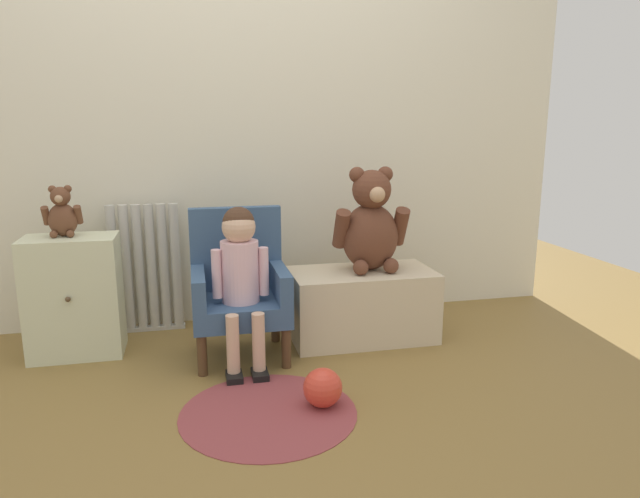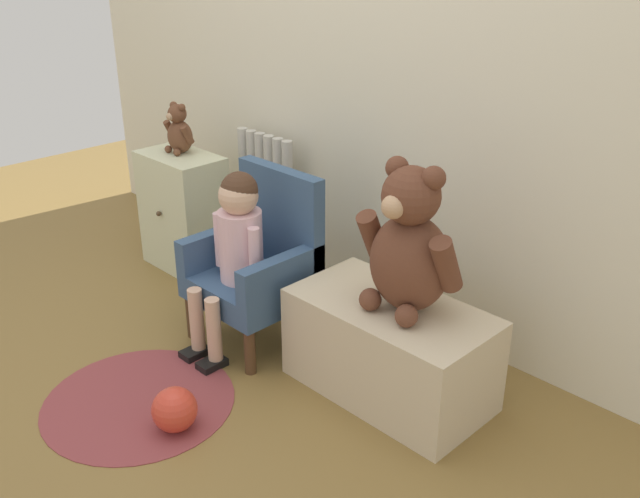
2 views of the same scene
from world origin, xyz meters
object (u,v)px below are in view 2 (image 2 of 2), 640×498
(small_teddy_bear, at_px, (179,131))
(toy_ball, at_px, (175,410))
(child_figure, at_px, (236,238))
(floor_rug, at_px, (139,401))
(small_dresser, at_px, (184,212))
(child_armchair, at_px, (260,262))
(radiator, at_px, (266,204))
(low_bench, at_px, (390,349))
(large_teddy_bear, at_px, (409,247))

(small_teddy_bear, xyz_separation_m, toy_ball, (1.04, -0.79, -0.60))
(child_figure, xyz_separation_m, floor_rug, (0.05, -0.50, -0.46))
(child_figure, relative_size, toy_ball, 4.69)
(small_dresser, distance_m, child_figure, 0.83)
(small_dresser, distance_m, small_teddy_bear, 0.39)
(small_dresser, distance_m, child_armchair, 0.78)
(radiator, xyz_separation_m, child_figure, (0.45, -0.54, 0.13))
(floor_rug, bearing_deg, small_teddy_bear, 135.84)
(small_dresser, xyz_separation_m, low_bench, (1.38, -0.10, -0.11))
(low_bench, bearing_deg, child_figure, -164.09)
(small_dresser, bearing_deg, radiator, 40.29)
(child_armchair, height_order, large_teddy_bear, large_teddy_bear)
(floor_rug, bearing_deg, small_dresser, 135.95)
(radiator, relative_size, large_teddy_bear, 1.30)
(small_dresser, bearing_deg, large_teddy_bear, -3.04)
(large_teddy_bear, distance_m, toy_ball, 0.95)
(small_dresser, relative_size, child_figure, 0.79)
(small_dresser, distance_m, floor_rug, 1.16)
(child_figure, height_order, large_teddy_bear, large_teddy_bear)
(small_dresser, distance_m, large_teddy_bear, 1.46)
(radiator, xyz_separation_m, toy_ball, (0.71, -1.03, -0.26))
(floor_rug, height_order, toy_ball, toy_ball)
(child_armchair, xyz_separation_m, floor_rug, (0.05, -0.62, -0.32))
(radiator, bearing_deg, child_armchair, -43.27)
(radiator, xyz_separation_m, low_bench, (1.07, -0.36, -0.16))
(radiator, bearing_deg, small_dresser, -139.71)
(child_armchair, relative_size, low_bench, 0.96)
(child_armchair, xyz_separation_m, large_teddy_bear, (0.67, 0.09, 0.25))
(small_dresser, height_order, low_bench, small_dresser)
(radiator, relative_size, child_figure, 0.94)
(radiator, bearing_deg, child_figure, -50.01)
(child_armchair, distance_m, small_teddy_bear, 0.87)
(child_figure, bearing_deg, floor_rug, -84.49)
(radiator, height_order, low_bench, radiator)
(toy_ball, bearing_deg, small_dresser, 143.06)
(low_bench, xyz_separation_m, large_teddy_bear, (0.05, 0.02, 0.41))
(small_dresser, relative_size, floor_rug, 0.84)
(toy_ball, bearing_deg, small_teddy_bear, 142.78)
(low_bench, distance_m, floor_rug, 0.91)
(low_bench, xyz_separation_m, floor_rug, (-0.58, -0.68, -0.17))
(floor_rug, xyz_separation_m, toy_ball, (0.21, 0.01, 0.07))
(small_dresser, height_order, floor_rug, small_dresser)
(large_teddy_bear, bearing_deg, low_bench, -154.64)
(small_dresser, xyz_separation_m, floor_rug, (0.81, -0.78, -0.28))
(large_teddy_bear, distance_m, small_teddy_bear, 1.46)
(child_armchair, bearing_deg, small_teddy_bear, 166.46)
(small_teddy_bear, relative_size, floor_rug, 0.35)
(large_teddy_bear, relative_size, toy_ball, 3.38)
(large_teddy_bear, relative_size, small_teddy_bear, 2.21)
(radiator, bearing_deg, large_teddy_bear, -16.73)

